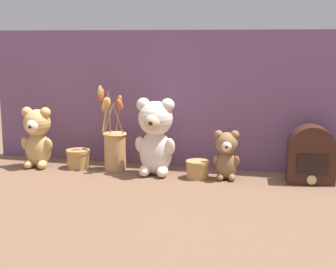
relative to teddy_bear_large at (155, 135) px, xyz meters
name	(u,v)px	position (x,y,z in m)	size (l,w,h in m)	color
ground_plane	(167,176)	(0.05, -0.01, -0.16)	(4.00, 4.00, 0.00)	brown
backdrop_wall	(177,99)	(0.05, 0.16, 0.13)	(1.68, 0.02, 0.57)	#704C70
teddy_bear_large	(155,135)	(0.00, 0.00, 0.00)	(0.17, 0.16, 0.31)	beige
teddy_bear_medium	(37,136)	(-0.52, -0.01, -0.03)	(0.14, 0.13, 0.26)	tan
teddy_bear_small	(226,154)	(0.28, 0.00, -0.06)	(0.11, 0.10, 0.19)	olive
flower_vase	(114,145)	(-0.19, 0.03, -0.06)	(0.14, 0.14, 0.35)	tan
vintage_radio	(311,156)	(0.60, 0.04, -0.06)	(0.19, 0.12, 0.22)	#381E14
decorative_tin_tall	(78,159)	(-0.35, 0.02, -0.12)	(0.10, 0.10, 0.08)	tan
decorative_tin_short	(197,169)	(0.17, -0.01, -0.13)	(0.09, 0.09, 0.07)	tan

